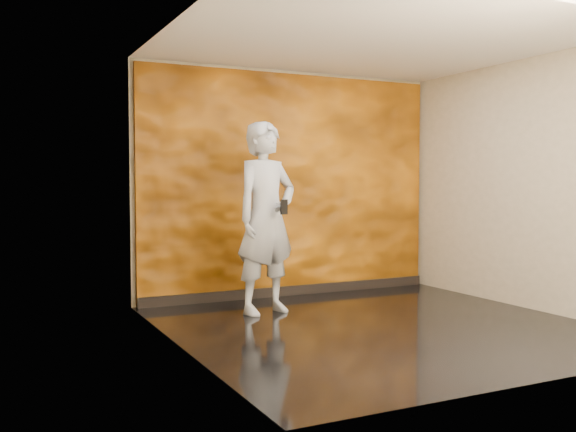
% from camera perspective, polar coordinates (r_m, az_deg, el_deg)
% --- Properties ---
extents(room, '(4.02, 4.02, 2.81)m').
position_cam_1_polar(room, '(6.32, 8.24, 2.84)').
color(room, black).
rests_on(room, ground).
extents(feature_wall, '(3.90, 0.06, 2.75)m').
position_cam_1_polar(feature_wall, '(8.02, 0.31, 2.76)').
color(feature_wall, orange).
rests_on(feature_wall, ground).
extents(baseboard, '(3.90, 0.04, 0.12)m').
position_cam_1_polar(baseboard, '(8.09, 0.44, -6.63)').
color(baseboard, black).
rests_on(baseboard, ground).
extents(man, '(0.85, 0.67, 2.07)m').
position_cam_1_polar(man, '(6.92, -1.95, -0.15)').
color(man, '#A1A7B1').
rests_on(man, ground).
extents(phone, '(0.09, 0.03, 0.16)m').
position_cam_1_polar(phone, '(6.66, -0.35, 0.81)').
color(phone, black).
rests_on(phone, man).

